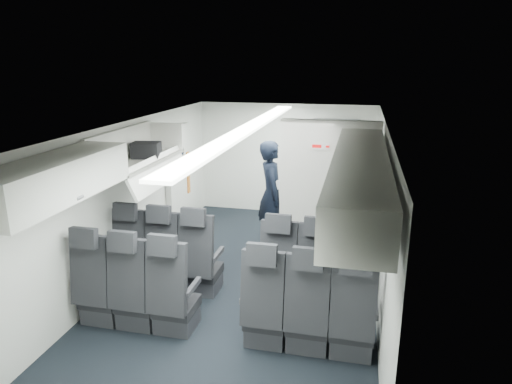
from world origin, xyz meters
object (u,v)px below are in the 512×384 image
at_px(flight_attendant, 271,194).
at_px(carry_on_bag, 146,150).
at_px(seat_row_front, 239,269).
at_px(seat_row_mid, 218,305).
at_px(galley_unit, 334,172).
at_px(boarding_door, 179,179).

xyz_separation_m(flight_attendant, carry_on_bag, (-1.44, -1.40, 0.91)).
xyz_separation_m(seat_row_front, seat_row_mid, (0.00, -0.90, 0.00)).
xyz_separation_m(galley_unit, boarding_door, (-2.59, -1.17, 0.00)).
height_order(seat_row_front, flight_attendant, flight_attendant).
relative_size(boarding_door, flight_attendant, 1.07).
bearing_deg(seat_row_front, boarding_door, 128.16).
bearing_deg(boarding_door, flight_attendant, -8.32).
bearing_deg(seat_row_mid, carry_on_bag, 136.09).
bearing_deg(galley_unit, boarding_door, -155.72).
distance_m(flight_attendant, carry_on_bag, 2.21).
distance_m(seat_row_mid, carry_on_bag, 2.37).
height_order(galley_unit, carry_on_bag, galley_unit).
relative_size(seat_row_front, seat_row_mid, 1.00).
height_order(seat_row_front, boarding_door, boarding_door).
bearing_deg(boarding_door, seat_row_mid, -61.23).
height_order(galley_unit, flight_attendant, galley_unit).
distance_m(boarding_door, flight_attendant, 1.71).
height_order(seat_row_mid, boarding_door, boarding_door).
xyz_separation_m(galley_unit, flight_attendant, (-0.90, -1.41, -0.08)).
bearing_deg(flight_attendant, galley_unit, -48.82).
xyz_separation_m(seat_row_mid, galley_unit, (0.95, 4.15, 0.55)).
distance_m(galley_unit, boarding_door, 2.84).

